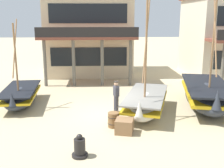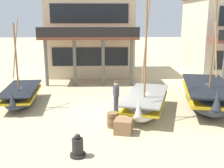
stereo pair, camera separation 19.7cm
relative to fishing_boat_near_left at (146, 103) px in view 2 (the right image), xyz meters
name	(u,v)px [view 2 (the right image)]	position (x,y,z in m)	size (l,w,h in m)	color
ground_plane	(113,114)	(-1.74, -0.07, -0.60)	(120.00, 120.00, 0.00)	tan
fishing_boat_near_left	(146,103)	(0.00, 0.00, 0.00)	(3.21, 5.12, 6.12)	silver
fishing_boat_centre_large	(207,95)	(3.52, 0.78, 0.15)	(3.45, 6.19, 7.39)	#2D333D
fishing_boat_far_right	(21,95)	(-6.97, 1.80, -0.04)	(2.04, 4.47, 4.88)	#2D333D
fisherman_by_hull	(116,97)	(-1.55, 0.37, 0.23)	(0.33, 0.41, 1.68)	#33333D
capstan_winch	(78,148)	(-3.19, -4.52, -0.26)	(0.59, 0.59, 0.87)	black
wooden_barrel	(113,120)	(-1.81, -1.79, -0.25)	(0.56, 0.56, 0.70)	brown
cargo_crate	(123,126)	(-1.37, -2.48, -0.29)	(0.75, 0.75, 0.63)	olive
harbor_building_main	(91,34)	(-3.24, 11.48, 2.95)	(7.61, 8.65, 7.10)	beige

